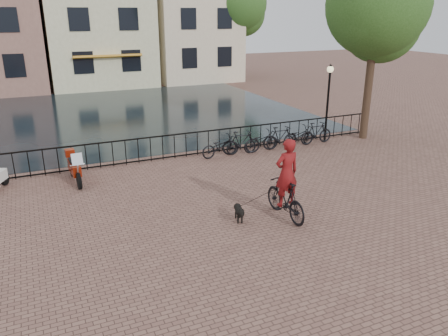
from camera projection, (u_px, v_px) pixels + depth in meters
name	position (u px, v px, depth m)	size (l,w,h in m)	color
ground	(272.00, 248.00, 11.14)	(100.00, 100.00, 0.00)	brown
canal_water	(127.00, 113.00, 26.02)	(20.00, 20.00, 0.00)	black
railing	(175.00, 146.00, 17.85)	(20.00, 0.05, 1.02)	black
canal_house_mid	(94.00, 9.00, 35.15)	(8.00, 9.50, 11.80)	#C2BF93
canal_house_right	(187.00, 0.00, 37.96)	(7.00, 9.00, 13.30)	beige
tree_near_right	(377.00, 5.00, 18.92)	(4.48, 4.48, 8.24)	black
tree_far_right	(239.00, 4.00, 36.81)	(4.76, 4.76, 8.76)	black
lamp_post	(329.00, 90.00, 19.62)	(0.30, 0.30, 3.45)	black
cyclist	(286.00, 184.00, 12.48)	(0.89, 2.06, 2.79)	black
dog	(239.00, 212.00, 12.54)	(0.44, 0.81, 0.52)	black
motorcycle	(74.00, 165.00, 15.24)	(0.57, 1.88, 1.32)	maroon
parked_bike_0	(221.00, 146.00, 18.04)	(0.60, 1.72, 0.90)	black
parked_bike_1	(241.00, 143.00, 18.39)	(0.47, 1.66, 1.00)	black
parked_bike_2	(261.00, 141.00, 18.77)	(0.60, 1.72, 0.90)	black
parked_bike_3	(280.00, 138.00, 19.11)	(0.47, 1.66, 1.00)	black
parked_bike_4	(298.00, 136.00, 19.49)	(0.60, 1.72, 0.90)	black
parked_bike_5	(316.00, 133.00, 19.84)	(0.47, 1.66, 1.00)	black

